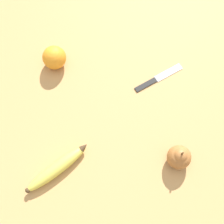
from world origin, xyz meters
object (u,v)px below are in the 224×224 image
Objects in this scene: banana at (58,168)px; orange at (54,58)px; paring_knife at (157,79)px; pear at (179,157)px.

orange reaches higher than banana.
paring_knife is (0.17, -0.37, -0.01)m from banana.
pear is 0.27m from paring_knife.
banana is 2.40× the size of pear.
pear is 0.50× the size of paring_knife.
banana is 0.34m from pear.
paring_knife is at bearing -9.69° from pear.
pear is at bearing -34.34° from banana.
paring_knife is at bearing 5.40° from banana.
banana is at bearing 165.61° from orange.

